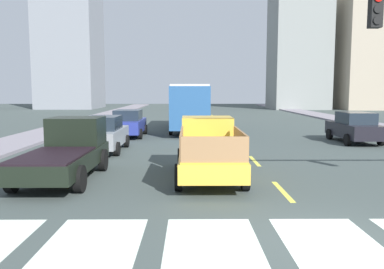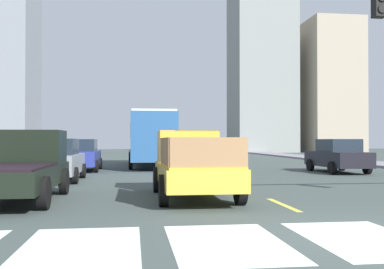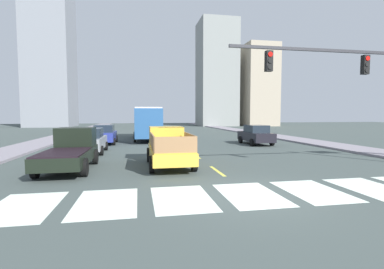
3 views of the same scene
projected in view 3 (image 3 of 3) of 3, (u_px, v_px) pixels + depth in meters
name	position (u px, v px, depth m)	size (l,w,h in m)	color
ground_plane	(250.00, 195.00, 9.41)	(160.00, 160.00, 0.00)	#3F4947
sidewalk_right	(296.00, 139.00, 29.35)	(3.05, 110.00, 0.15)	gray
sidewalk_left	(36.00, 144.00, 24.73)	(3.05, 110.00, 0.15)	gray
crosswalk_stripe_1	(23.00, 207.00, 8.12)	(1.83, 2.97, 0.01)	silver
crosswalk_stripe_2	(106.00, 202.00, 8.55)	(1.83, 2.97, 0.01)	silver
crosswalk_stripe_3	(182.00, 198.00, 8.98)	(1.83, 2.97, 0.01)	silver
crosswalk_stripe_4	(250.00, 194.00, 9.41)	(1.83, 2.97, 0.01)	silver
crosswalk_stripe_5	(313.00, 191.00, 9.83)	(1.83, 2.97, 0.01)	silver
crosswalk_stripe_6	(370.00, 188.00, 10.26)	(1.83, 2.97, 0.01)	silver
lane_dash_0	(217.00, 171.00, 13.33)	(0.16, 2.40, 0.01)	#DBD54A
lane_dash_1	(196.00, 156.00, 18.22)	(0.16, 2.40, 0.01)	#DBD54A
lane_dash_2	(184.00, 147.00, 23.12)	(0.16, 2.40, 0.01)	#DBD54A
lane_dash_3	(176.00, 141.00, 28.02)	(0.16, 2.40, 0.01)	#DBD54A
lane_dash_4	(170.00, 137.00, 32.92)	(0.16, 2.40, 0.01)	#DBD54A
lane_dash_5	(166.00, 134.00, 37.82)	(0.16, 2.40, 0.01)	#DBD54A
lane_dash_6	(163.00, 132.00, 42.72)	(0.16, 2.40, 0.01)	#DBD54A
lane_dash_7	(160.00, 130.00, 47.62)	(0.16, 2.40, 0.01)	#DBD54A
pickup_stakebed	(168.00, 147.00, 14.93)	(2.18, 5.20, 1.96)	gold
pickup_dark	(71.00, 150.00, 13.91)	(2.18, 5.20, 1.96)	black
city_bus	(147.00, 121.00, 30.04)	(2.72, 10.80, 3.32)	#28548A
sedan_far	(105.00, 134.00, 25.55)	(2.02, 4.40, 1.72)	navy
sedan_near_left	(90.00, 141.00, 19.47)	(2.02, 4.40, 1.72)	#8E939A
sedan_near_right	(256.00, 135.00, 25.16)	(2.02, 4.40, 1.72)	black
tower_tall_centre	(49.00, 22.00, 61.04)	(9.02, 10.41, 44.92)	gray
block_mid_left	(259.00, 86.00, 66.02)	(7.26, 7.14, 18.79)	tan
block_mid_right	(217.00, 74.00, 66.23)	(8.46, 8.48, 24.13)	gray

